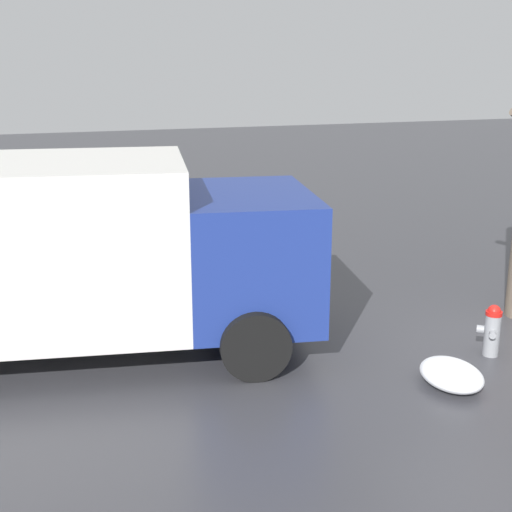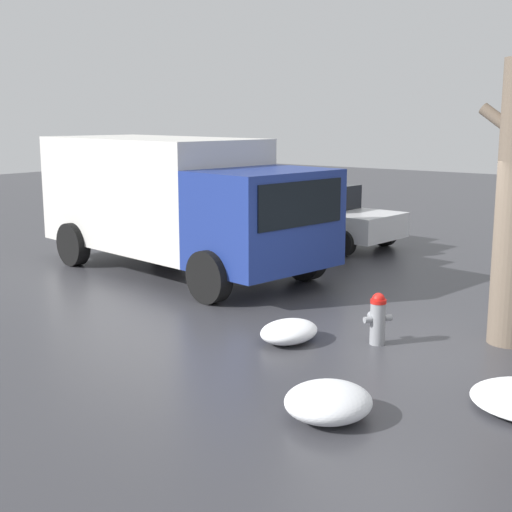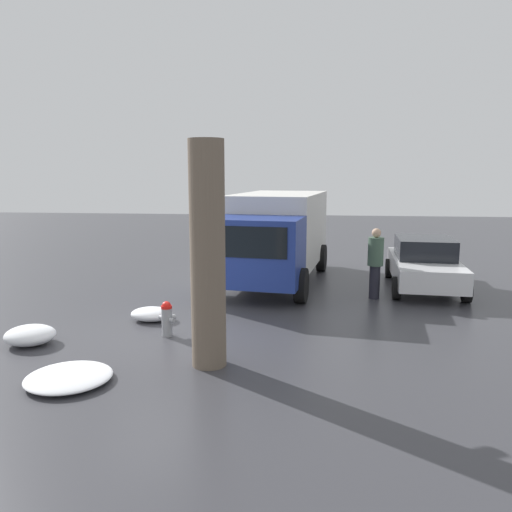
# 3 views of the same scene
# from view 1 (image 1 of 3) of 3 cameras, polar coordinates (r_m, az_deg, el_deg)

# --- Properties ---
(ground_plane) EXTENTS (60.00, 60.00, 0.00)m
(ground_plane) POSITION_cam_1_polar(r_m,az_deg,el_deg) (10.34, 18.21, -7.53)
(ground_plane) COLOR #38383D
(fire_hydrant) EXTENTS (0.35, 0.39, 0.73)m
(fire_hydrant) POSITION_cam_1_polar(r_m,az_deg,el_deg) (10.20, 18.36, -5.60)
(fire_hydrant) COLOR gray
(fire_hydrant) RESTS_ON ground_plane
(delivery_truck) EXTENTS (6.73, 3.38, 2.65)m
(delivery_truck) POSITION_cam_1_polar(r_m,az_deg,el_deg) (9.77, -15.37, 0.48)
(delivery_truck) COLOR navy
(delivery_truck) RESTS_ON ground_plane
(pedestrian) EXTENTS (0.41, 0.41, 1.86)m
(pedestrian) POSITION_cam_1_polar(r_m,az_deg,el_deg) (12.74, -7.17, 2.43)
(pedestrian) COLOR #23232D
(pedestrian) RESTS_ON ground_plane
(parked_car) EXTENTS (4.24, 2.19, 1.45)m
(parked_car) POSITION_cam_1_polar(r_m,az_deg,el_deg) (14.16, -13.68, 2.31)
(parked_car) COLOR silver
(parked_car) RESTS_ON ground_plane
(snow_pile_by_tree) EXTENTS (0.71, 0.94, 0.30)m
(snow_pile_by_tree) POSITION_cam_1_polar(r_m,az_deg,el_deg) (9.25, 15.36, -9.13)
(snow_pile_by_tree) COLOR white
(snow_pile_by_tree) RESTS_ON ground_plane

